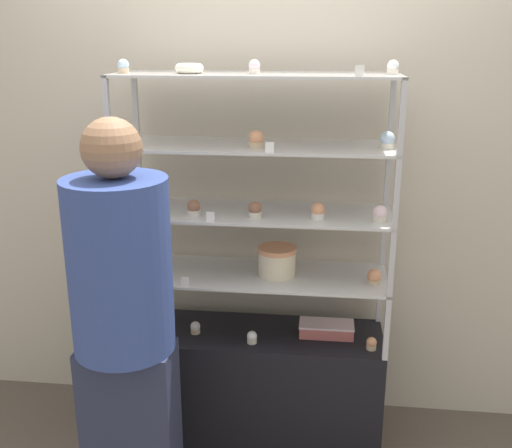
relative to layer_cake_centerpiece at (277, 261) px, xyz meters
name	(u,v)px	position (x,y,z in m)	size (l,w,h in m)	color
ground_plane	(256,433)	(-0.10, 0.01, -0.96)	(20.00, 20.00, 0.00)	brown
back_wall	(264,172)	(-0.10, 0.36, 0.34)	(8.00, 0.05, 2.60)	beige
display_base	(256,384)	(-0.10, 0.01, -0.67)	(1.23, 0.41, 0.58)	black
display_riser_lower	(256,278)	(-0.10, 0.01, -0.09)	(1.23, 0.41, 0.31)	#B7B7BC
display_riser_middle	(256,216)	(-0.10, 0.01, 0.21)	(1.23, 0.41, 0.31)	#B7B7BC
display_riser_upper	(256,149)	(-0.10, 0.01, 0.52)	(1.23, 0.41, 0.31)	#B7B7BC
display_riser_top	(256,78)	(-0.10, 0.01, 0.83)	(1.23, 0.41, 0.31)	#B7B7BC
layer_cake_centerpiece	(277,261)	(0.00, 0.00, 0.00)	(0.18, 0.18, 0.14)	beige
sheet_cake_frosted	(326,329)	(0.24, 0.02, -0.35)	(0.26, 0.13, 0.06)	#C66660
cupcake_0	(138,328)	(-0.67, -0.07, -0.35)	(0.05, 0.05, 0.06)	#CCB28C
cupcake_1	(195,328)	(-0.39, -0.04, -0.35)	(0.05, 0.05, 0.06)	#CCB28C
cupcake_2	(252,337)	(-0.11, -0.10, -0.35)	(0.05, 0.05, 0.06)	beige
cupcake_3	(371,344)	(0.45, -0.10, -0.35)	(0.05, 0.05, 0.06)	#CCB28C
price_tag_0	(170,342)	(-0.48, -0.18, -0.36)	(0.04, 0.00, 0.04)	white
cupcake_4	(139,269)	(-0.64, -0.09, -0.04)	(0.06, 0.06, 0.07)	beige
cupcake_5	(374,277)	(0.45, -0.05, -0.04)	(0.06, 0.06, 0.07)	#CCB28C
price_tag_1	(185,281)	(-0.40, -0.18, -0.05)	(0.04, 0.00, 0.04)	white
cupcake_6	(132,207)	(-0.65, -0.10, 0.27)	(0.06, 0.06, 0.07)	#CCB28C
cupcake_7	(194,208)	(-0.37, -0.09, 0.27)	(0.06, 0.06, 0.07)	beige
cupcake_8	(255,210)	(-0.09, -0.09, 0.27)	(0.06, 0.06, 0.07)	beige
cupcake_9	(318,211)	(0.18, -0.08, 0.27)	(0.06, 0.06, 0.07)	white
cupcake_10	(380,214)	(0.45, -0.10, 0.27)	(0.06, 0.06, 0.07)	beige
price_tag_2	(210,217)	(-0.28, -0.18, 0.26)	(0.04, 0.00, 0.04)	white
cupcake_11	(127,137)	(-0.66, -0.08, 0.58)	(0.06, 0.06, 0.08)	beige
cupcake_12	(256,140)	(-0.09, -0.07, 0.58)	(0.06, 0.06, 0.08)	#CCB28C
cupcake_13	(387,141)	(0.47, -0.03, 0.58)	(0.06, 0.06, 0.08)	beige
price_tag_3	(270,147)	(-0.02, -0.18, 0.57)	(0.04, 0.00, 0.04)	white
cupcake_14	(123,66)	(-0.66, -0.05, 0.88)	(0.05, 0.05, 0.06)	#CCB28C
cupcake_15	(253,67)	(-0.10, -0.05, 0.88)	(0.05, 0.05, 0.06)	beige
cupcake_16	(393,68)	(0.47, -0.03, 0.88)	(0.05, 0.05, 0.06)	beige
price_tag_4	(360,71)	(0.33, -0.18, 0.87)	(0.04, 0.00, 0.04)	white
donut_glazed	(189,68)	(-0.38, -0.03, 0.87)	(0.12, 0.12, 0.04)	#EFE5CC
customer_figure	(124,320)	(-0.55, -0.56, -0.06)	(0.39, 0.39, 1.69)	#282D47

